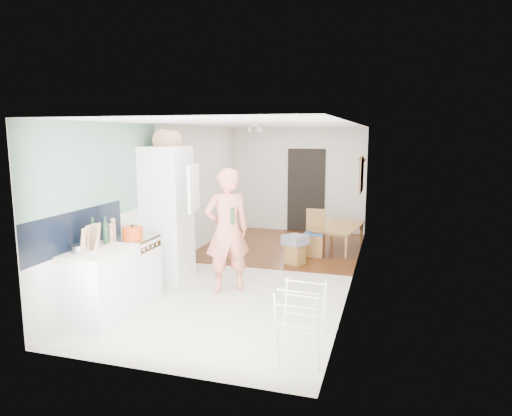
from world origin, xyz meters
The scene contains 32 objects.
room_shell centered at (0.00, 0.00, 1.25)m, with size 3.20×7.00×2.50m, color beige, non-canonical shape.
floor centered at (0.00, 0.00, 0.00)m, with size 3.20×7.00×0.01m, color silver.
wood_floor_overlay centered at (0.00, 1.85, 0.01)m, with size 3.20×3.30×0.01m, color #5E2F13.
sage_wall_panel centered at (-1.59, -2.00, 1.85)m, with size 0.02×3.00×1.30m, color slate.
tile_splashback centered at (-1.59, -2.55, 1.15)m, with size 0.02×1.90×0.50m, color black.
doorway_recess centered at (0.20, 3.48, 1.00)m, with size 0.90×0.04×2.00m, color black.
base_cabinet centered at (-1.30, -2.55, 0.43)m, with size 0.60×0.90×0.86m, color white.
worktop centered at (-1.30, -2.55, 0.89)m, with size 0.62×0.92×0.06m, color silver.
range_cooker centered at (-1.30, -1.80, 0.44)m, with size 0.60×0.60×0.88m, color white.
cooker_top centered at (-1.30, -1.80, 0.90)m, with size 0.60×0.60×0.04m, color #B0B0B2.
fridge_housing centered at (-1.27, -0.78, 1.07)m, with size 0.66×0.66×2.15m, color white.
fridge_door centered at (-0.66, -1.08, 1.55)m, with size 0.56×0.04×0.70m, color white.
fridge_interior centered at (-0.96, -0.78, 1.55)m, with size 0.02×0.52×0.66m, color white.
pinboard centered at (1.58, 1.90, 1.55)m, with size 0.03×0.90×0.70m, color tan.
pinboard_frame centered at (1.57, 1.90, 1.55)m, with size 0.01×0.94×0.74m, color #956437.
wall_sconce centered at (1.54, 2.55, 1.75)m, with size 0.18×0.18×0.16m, color maroon.
person centered at (-0.15, -1.04, 1.09)m, with size 0.80×0.52×2.19m, color #E87D65.
dining_table centered at (1.19, 1.94, 0.21)m, with size 1.20×0.67×0.42m, color #956437.
dining_chair centered at (0.76, 1.32, 0.45)m, with size 0.38×0.38×0.90m, color #956437, non-canonical shape.
stool centered at (0.54, 0.62, 0.19)m, with size 0.28×0.28×0.37m, color #956437, non-canonical shape.
grey_drape centered at (0.54, 0.62, 0.46)m, with size 0.37×0.37×0.17m, color gray.
drying_rack centered at (1.33, -2.91, 0.42)m, with size 0.43×0.39×0.84m, color white, non-canonical shape.
bread_bin centered at (-1.25, -0.73, 2.25)m, with size 0.36×0.34×0.19m, color tan, non-canonical shape.
red_casserole centered at (-1.22, -1.88, 1.00)m, with size 0.29×0.29×0.17m, color #CD4111.
steel_pan centered at (-1.43, -2.72, 0.97)m, with size 0.19×0.19×0.10m, color #B0B0B2.
held_bottle centered at (-0.02, -1.19, 1.18)m, with size 0.05×0.05×0.25m, color #1D4025.
bottle_a centered at (-1.45, -2.42, 1.07)m, with size 0.07×0.07×0.30m, color #1D4025.
bottle_b centered at (-1.40, -2.24, 1.06)m, with size 0.07×0.07×0.29m, color #1D4025.
bottle_c centered at (-1.38, -2.52, 1.04)m, with size 0.10×0.10×0.24m, color beige.
pepper_mill_front centered at (-1.40, -2.12, 1.02)m, with size 0.05×0.05×0.19m, color tan.
pepper_mill_back centered at (-1.43, -2.02, 1.04)m, with size 0.06×0.06×0.24m, color tan.
chopping_boards centered at (-1.33, -2.64, 1.09)m, with size 0.04×0.25×0.33m, color tan, non-canonical shape.
Camera 1 is at (2.14, -7.25, 2.33)m, focal length 32.00 mm.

